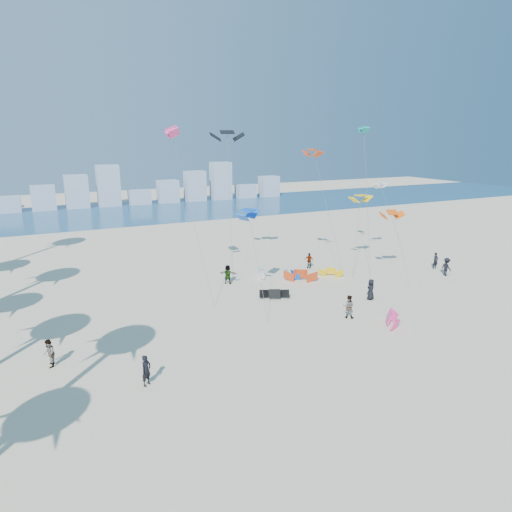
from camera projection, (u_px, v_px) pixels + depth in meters
name	position (u px, v px, depth m)	size (l,w,h in m)	color
ground	(340.00, 418.00, 23.54)	(220.00, 220.00, 0.00)	beige
ocean	(111.00, 213.00, 86.19)	(220.00, 220.00, 0.00)	navy
kitesurfer_near	(146.00, 370.00, 26.44)	(0.68, 0.45, 1.86)	black
kitesurfer_mid	(349.00, 307.00, 36.37)	(0.91, 0.71, 1.88)	gray
kitesurfers_far	(315.00, 280.00, 43.15)	(39.48, 12.92, 1.90)	black
grounded_kites	(309.00, 284.00, 43.52)	(11.47, 18.18, 1.08)	black
flying_kites	(292.00, 165.00, 44.74)	(28.57, 15.44, 15.38)	blue
distant_skyline	(96.00, 192.00, 93.61)	(85.00, 3.00, 8.40)	#9EADBF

